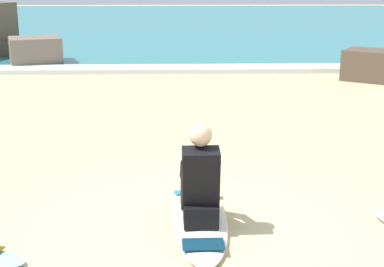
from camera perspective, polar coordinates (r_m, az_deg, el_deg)
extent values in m
plane|color=#CCB584|center=(5.58, 0.11, -9.30)|extent=(80.00, 80.00, 0.00)
cube|color=teal|center=(28.04, -1.47, 10.70)|extent=(80.00, 28.00, 0.10)
cube|color=white|center=(14.42, -1.11, 6.30)|extent=(80.00, 0.90, 0.11)
ellipsoid|color=#EFE5C6|center=(5.75, 0.71, -8.15)|extent=(0.54, 2.08, 0.07)
cube|color=#1E7FB7|center=(6.27, 0.44, -5.71)|extent=(0.48, 0.10, 0.01)
cube|color=#0A2C40|center=(5.13, 1.11, -10.71)|extent=(0.37, 0.24, 0.01)
cube|color=black|center=(5.45, 0.86, -7.87)|extent=(0.32, 0.27, 0.20)
cylinder|color=black|center=(5.56, -0.29, -5.72)|extent=(0.16, 0.41, 0.43)
cylinder|color=black|center=(5.76, -0.53, -5.27)|extent=(0.12, 0.26, 0.42)
cube|color=black|center=(5.90, -0.60, -6.80)|extent=(0.10, 0.22, 0.05)
cylinder|color=black|center=(5.57, 1.78, -5.68)|extent=(0.16, 0.41, 0.43)
cylinder|color=black|center=(5.78, 1.76, -5.22)|extent=(0.12, 0.26, 0.42)
cube|color=black|center=(5.91, 1.74, -6.75)|extent=(0.10, 0.22, 0.05)
cube|color=black|center=(5.36, 0.85, -4.26)|extent=(0.35, 0.30, 0.57)
sphere|color=beige|center=(5.27, 0.84, -0.16)|extent=(0.21, 0.21, 0.21)
cylinder|color=black|center=(5.49, -0.71, -3.51)|extent=(0.10, 0.40, 0.31)
cylinder|color=black|center=(5.51, 2.21, -3.47)|extent=(0.10, 0.40, 0.31)
cube|color=#756656|center=(15.74, -14.98, 7.70)|extent=(1.55, 1.47, 0.74)
cube|color=brown|center=(13.74, 16.92, 6.38)|extent=(1.39, 1.35, 0.68)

